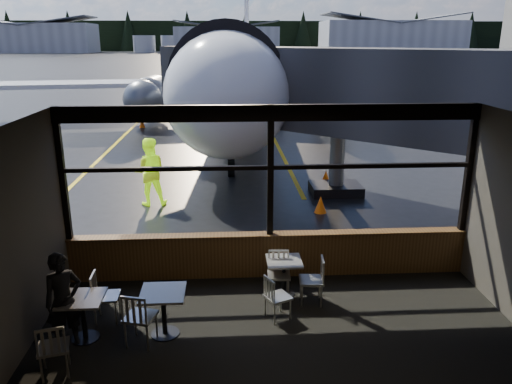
{
  "coord_description": "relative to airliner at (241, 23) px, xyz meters",
  "views": [
    {
      "loc": [
        -0.84,
        -9.3,
        4.67
      ],
      "look_at": [
        -0.22,
        1.0,
        1.5
      ],
      "focal_mm": 35.0,
      "sensor_mm": 36.0,
      "label": 1
    }
  ],
  "objects": [
    {
      "name": "chair_near_n",
      "position": [
        -0.01,
        -20.95,
        -5.11
      ],
      "size": [
        0.51,
        0.51,
        0.88
      ],
      "primitive_type": null,
      "rotation": [
        0.0,
        0.0,
        3.08
      ],
      "color": "#B4AEA2",
      "rests_on": "carpet_floor"
    },
    {
      "name": "ground_plane",
      "position": [
        -0.1,
        99.94,
        -5.55
      ],
      "size": [
        520.0,
        520.0,
        0.0
      ],
      "primitive_type": "plane",
      "color": "black",
      "rests_on": "ground"
    },
    {
      "name": "hangar_right",
      "position": [
        59.9,
        157.94,
        0.45
      ],
      "size": [
        50.0,
        20.0,
        12.0
      ],
      "primitive_type": null,
      "color": "silver",
      "rests_on": "ground_plane"
    },
    {
      "name": "fuel_tank_b",
      "position": [
        -20.1,
        161.94,
        -2.55
      ],
      "size": [
        8.0,
        8.0,
        6.0
      ],
      "primitive_type": "cylinder",
      "color": "silver",
      "rests_on": "ground_plane"
    },
    {
      "name": "hangar_mid",
      "position": [
        -0.1,
        164.94,
        -0.55
      ],
      "size": [
        38.0,
        15.0,
        10.0
      ],
      "primitive_type": null,
      "color": "silver",
      "rests_on": "ground_plane"
    },
    {
      "name": "fuel_tank_a",
      "position": [
        -30.1,
        161.94,
        -2.55
      ],
      "size": [
        8.0,
        8.0,
        6.0
      ],
      "primitive_type": "cylinder",
      "color": "silver",
      "rests_on": "ground_plane"
    },
    {
      "name": "cafe_table_near",
      "position": [
        0.1,
        -20.87,
        -5.19
      ],
      "size": [
        0.65,
        0.65,
        0.71
      ],
      "primitive_type": null,
      "color": "#A29D95",
      "rests_on": "carpet_floor"
    },
    {
      "name": "mullion_left",
      "position": [
        -4.05,
        -20.06,
        -3.35
      ],
      "size": [
        0.12,
        0.12,
        2.6
      ],
      "primitive_type": "cube",
      "color": "black",
      "rests_on": "ground"
    },
    {
      "name": "mullion_right",
      "position": [
        3.85,
        -20.06,
        -3.35
      ],
      "size": [
        0.12,
        0.12,
        2.6
      ],
      "primitive_type": "cube",
      "color": "black",
      "rests_on": "ground"
    },
    {
      "name": "chair_mid_w",
      "position": [
        -3.04,
        -21.59,
        -5.1
      ],
      "size": [
        0.5,
        0.5,
        0.89
      ],
      "primitive_type": null,
      "rotation": [
        0.0,
        0.0,
        -1.54
      ],
      "color": "beige",
      "rests_on": "carpet_floor"
    },
    {
      "name": "cone_extra",
      "position": [
        1.66,
        -16.24,
        -5.31
      ],
      "size": [
        0.35,
        0.35,
        0.48
      ],
      "primitive_type": "cone",
      "color": "orange",
      "rests_on": "ground_plane"
    },
    {
      "name": "cafe_table_mid",
      "position": [
        -2.01,
        -22.1,
        -5.16
      ],
      "size": [
        0.71,
        0.71,
        0.78
      ],
      "primitive_type": null,
      "color": "#A9A39B",
      "rests_on": "carpet_floor"
    },
    {
      "name": "ground_crew",
      "position": [
        -3.19,
        -15.19,
        -4.56
      ],
      "size": [
        1.05,
        0.86,
        1.98
      ],
      "primitive_type": "imported",
      "rotation": [
        0.0,
        0.0,
        3.27
      ],
      "color": "#BFF219",
      "rests_on": "ground_plane"
    },
    {
      "name": "window_sill",
      "position": [
        -0.1,
        -20.06,
        -5.1
      ],
      "size": [
        8.0,
        0.28,
        0.9
      ],
      "primitive_type": "cube",
      "color": "#513318",
      "rests_on": "ground"
    },
    {
      "name": "passenger",
      "position": [
        -3.5,
        -22.3,
        -4.76
      ],
      "size": [
        0.69,
        0.63,
        1.58
      ],
      "primitive_type": "imported",
      "rotation": [
        0.0,
        0.0,
        0.57
      ],
      "color": "black",
      "rests_on": "carpet_floor"
    },
    {
      "name": "hangar_left",
      "position": [
        -70.1,
        159.94,
        -0.05
      ],
      "size": [
        45.0,
        18.0,
        11.0
      ],
      "primitive_type": null,
      "color": "silver",
      "rests_on": "ground_plane"
    },
    {
      "name": "carpet_floor",
      "position": [
        -0.1,
        -23.06,
        -5.54
      ],
      "size": [
        8.0,
        6.0,
        0.01
      ],
      "primitive_type": "cube",
      "color": "black",
      "rests_on": "ground"
    },
    {
      "name": "chair_near_w",
      "position": [
        -0.1,
        -21.71,
        -5.14
      ],
      "size": [
        0.6,
        0.6,
        0.82
      ],
      "primitive_type": null,
      "rotation": [
        0.0,
        0.0,
        -1.13
      ],
      "color": "beige",
      "rests_on": "carpet_floor"
    },
    {
      "name": "window_transom",
      "position": [
        -0.1,
        -20.06,
        -3.25
      ],
      "size": [
        8.0,
        0.1,
        0.08
      ],
      "primitive_type": "cube",
      "color": "black",
      "rests_on": "ground"
    },
    {
      "name": "chair_left_s",
      "position": [
        -3.46,
        -23.03,
        -5.11
      ],
      "size": [
        0.59,
        0.59,
        0.88
      ],
      "primitive_type": null,
      "rotation": [
        0.0,
        0.0,
        0.25
      ],
      "color": "#BAB4A8",
      "rests_on": "carpet_floor"
    },
    {
      "name": "jet_bridge",
      "position": [
        3.5,
        -14.56,
        -3.04
      ],
      "size": [
        9.42,
        11.51,
        5.02
      ],
      "primitive_type": null,
      "color": "#29282B",
      "rests_on": "ground_plane"
    },
    {
      "name": "chair_mid_s",
      "position": [
        -2.35,
        -22.32,
        -5.08
      ],
      "size": [
        0.63,
        0.63,
        0.94
      ],
      "primitive_type": null,
      "rotation": [
        0.0,
        0.0,
        -0.26
      ],
      "color": "#BDB7AA",
      "rests_on": "carpet_floor"
    },
    {
      "name": "fuel_tank_c",
      "position": [
        -10.1,
        161.94,
        -2.55
      ],
      "size": [
        8.0,
        8.0,
        6.0
      ],
      "primitive_type": "cylinder",
      "color": "silver",
      "rests_on": "ground_plane"
    },
    {
      "name": "cone_wing",
      "position": [
        -5.58,
        -1.6,
        -5.32
      ],
      "size": [
        0.32,
        0.32,
        0.45
      ],
      "primitive_type": "cone",
      "color": "#E75707",
      "rests_on": "ground_plane"
    },
    {
      "name": "window_header",
      "position": [
        -0.1,
        -20.06,
        -2.2
      ],
      "size": [
        8.0,
        0.18,
        0.3
      ],
      "primitive_type": "cube",
      "color": "black",
      "rests_on": "ground"
    },
    {
      "name": "airliner",
      "position": [
        0.0,
        0.0,
        0.0
      ],
      "size": [
        32.54,
        38.19,
        11.1
      ],
      "primitive_type": null,
      "rotation": [
        0.0,
        0.0,
        -0.06
      ],
      "color": "white",
      "rests_on": "ground_plane"
    },
    {
      "name": "chair_near_e",
      "position": [
        0.56,
        -21.22,
        -5.1
      ],
      "size": [
        0.53,
        0.53,
        0.9
      ],
      "primitive_type": null,
      "rotation": [
        0.0,
        0.0,
        1.49
      ],
      "color": "#AEA99D",
      "rests_on": "carpet_floor"
    },
    {
      "name": "cafe_table_left",
      "position": [
        -3.28,
        -22.15,
        -5.17
      ],
      "size": [
        0.68,
        0.68,
        0.75
      ],
      "primitive_type": null,
      "color": "gray",
      "rests_on": "carpet_floor"
    },
    {
      "name": "treeline",
      "position": [
        -0.1,
        189.94,
        0.45
      ],
      "size": [
        360.0,
        3.0,
        12.0
      ],
      "primitive_type": "cube",
      "color": "black",
      "rests_on": "ground_plane"
    },
    {
      "name": "ceiling",
      "position": [
        -0.1,
        -23.06,
        -2.05
      ],
      "size": [
        8.0,
        6.0,
        0.04
      ],
      "primitive_type": "cube",
      "color": "#38332D",
      "rests_on": "ground"
    },
    {
      "name": "mullion_centre",
      "position": [
        -0.1,
        -20.06,
        -3.35
      ],
      "size": [
        0.12,
        0.12,
        2.6
      ],
      "primitive_type": "cube",
      "color": "black",
      "rests_on": "ground"
    },
    {
      "name": "cone_nose",
      "position": [
        2.29,
        -13.79,
        -5.27
      ],
      "size": [
        0.41,
        0.41,
        0.57
      ],
      "primitive_type": "cone",
      "color": "orange",
      "rests_on": "ground_plane"
    }
  ]
}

